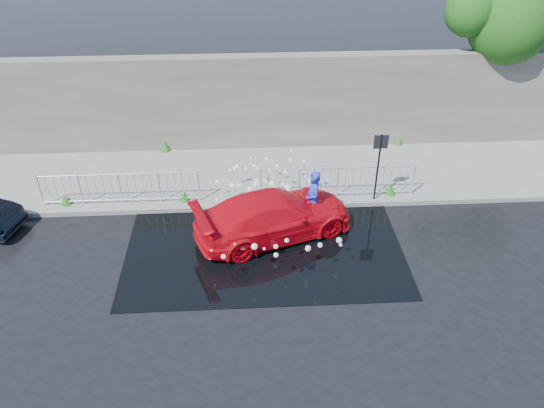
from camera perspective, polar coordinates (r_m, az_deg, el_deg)
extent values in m
plane|color=black|center=(14.84, -2.61, -7.06)|extent=(90.00, 90.00, 0.00)
cube|color=slate|center=(18.86, -2.91, 3.12)|extent=(30.00, 4.00, 0.15)
cube|color=slate|center=(17.17, -2.81, -0.28)|extent=(30.00, 0.25, 0.16)
cube|color=#564F48|center=(20.00, -3.15, 10.86)|extent=(30.00, 0.60, 3.50)
cube|color=black|center=(15.61, -0.84, -4.57)|extent=(8.00, 5.00, 0.01)
cylinder|color=black|center=(17.14, 11.28, 3.60)|extent=(0.06, 0.06, 2.50)
cube|color=black|center=(16.67, 11.66, 6.56)|extent=(0.45, 0.04, 0.45)
cylinder|color=#332114|center=(22.98, 23.26, 12.92)|extent=(0.36, 0.36, 5.00)
sphere|color=#1C410F|center=(21.50, 24.15, 17.38)|extent=(2.93, 2.93, 2.93)
sphere|color=#1C410F|center=(20.78, 20.52, 18.82)|extent=(1.75, 1.75, 1.75)
cylinder|color=silver|center=(18.33, -23.65, 1.31)|extent=(0.05, 0.05, 1.10)
cylinder|color=silver|center=(17.20, -7.89, 1.93)|extent=(0.05, 0.05, 1.10)
cylinder|color=silver|center=(17.33, -16.29, 3.08)|extent=(5.00, 0.04, 0.04)
cylinder|color=silver|center=(17.82, -15.81, 0.46)|extent=(5.00, 0.04, 0.04)
cylinder|color=silver|center=(17.13, -1.21, 2.15)|extent=(0.05, 0.05, 1.10)
cylinder|color=silver|center=(17.98, 14.94, 2.55)|extent=(0.05, 0.05, 1.10)
cylinder|color=silver|center=(17.12, 7.18, 3.86)|extent=(5.00, 0.04, 0.04)
cylinder|color=silver|center=(17.61, 6.96, 1.18)|extent=(5.00, 0.04, 0.04)
cone|color=#185316|center=(18.33, -21.29, 0.48)|extent=(0.40, 0.40, 0.34)
cone|color=#185316|center=(17.50, -9.41, 0.86)|extent=(0.36, 0.36, 0.31)
cone|color=#185316|center=(17.40, 1.10, 1.28)|extent=(0.44, 0.44, 0.37)
cone|color=#185316|center=(18.01, 12.60, 1.59)|extent=(0.38, 0.38, 0.36)
cone|color=#185316|center=(20.61, -11.42, 6.17)|extent=(0.42, 0.42, 0.40)
cone|color=#185316|center=(21.27, 13.48, 6.61)|extent=(0.34, 0.34, 0.27)
sphere|color=white|center=(17.21, 5.18, 1.29)|extent=(0.18, 0.18, 0.18)
sphere|color=white|center=(17.34, 0.18, 2.81)|extent=(0.08, 0.08, 0.08)
sphere|color=white|center=(16.68, 1.35, -1.04)|extent=(0.13, 0.13, 0.13)
sphere|color=white|center=(17.79, -2.82, 3.82)|extent=(0.11, 0.11, 0.11)
sphere|color=white|center=(17.86, 2.01, 4.76)|extent=(0.14, 0.14, 0.14)
sphere|color=white|center=(17.64, -1.94, 4.16)|extent=(0.12, 0.12, 0.12)
sphere|color=white|center=(17.13, 1.78, 1.49)|extent=(0.12, 0.12, 0.12)
sphere|color=white|center=(16.90, -5.41, 0.12)|extent=(0.11, 0.11, 0.11)
sphere|color=white|center=(17.24, 4.12, 2.49)|extent=(0.15, 0.15, 0.15)
sphere|color=white|center=(17.39, -1.58, 2.51)|extent=(0.15, 0.15, 0.15)
sphere|color=white|center=(17.65, -4.50, 3.65)|extent=(0.12, 0.12, 0.12)
sphere|color=white|center=(17.10, 1.72, 1.79)|extent=(0.18, 0.18, 0.18)
sphere|color=white|center=(17.71, -3.78, 4.02)|extent=(0.14, 0.14, 0.14)
sphere|color=white|center=(17.87, 0.54, 4.11)|extent=(0.12, 0.12, 0.12)
sphere|color=white|center=(17.71, -4.02, 3.86)|extent=(0.14, 0.14, 0.14)
sphere|color=white|center=(17.52, 3.63, 3.01)|extent=(0.06, 0.06, 0.06)
sphere|color=white|center=(17.03, 1.42, 1.19)|extent=(0.09, 0.09, 0.09)
sphere|color=white|center=(16.85, -3.50, -0.58)|extent=(0.10, 0.10, 0.10)
sphere|color=white|center=(17.23, -5.92, 2.38)|extent=(0.13, 0.13, 0.13)
sphere|color=white|center=(16.96, -1.63, -0.07)|extent=(0.11, 0.11, 0.11)
sphere|color=white|center=(18.00, 3.42, 4.60)|extent=(0.12, 0.12, 0.12)
sphere|color=white|center=(17.65, 1.43, 3.43)|extent=(0.15, 0.15, 0.15)
sphere|color=white|center=(17.15, -3.62, 2.00)|extent=(0.12, 0.12, 0.12)
sphere|color=white|center=(16.87, -1.80, 0.71)|extent=(0.08, 0.08, 0.08)
sphere|color=white|center=(17.23, -5.28, 2.59)|extent=(0.07, 0.07, 0.07)
sphere|color=white|center=(17.27, -0.28, 2.17)|extent=(0.09, 0.09, 0.09)
sphere|color=white|center=(17.99, -2.27, 4.98)|extent=(0.06, 0.06, 0.06)
sphere|color=white|center=(16.91, -1.87, 1.28)|extent=(0.06, 0.06, 0.06)
sphere|color=white|center=(17.21, -1.82, 2.13)|extent=(0.16, 0.16, 0.16)
sphere|color=white|center=(17.22, 1.49, 1.85)|extent=(0.10, 0.10, 0.10)
sphere|color=white|center=(17.11, -0.02, 2.18)|extent=(0.18, 0.18, 0.18)
sphere|color=white|center=(17.25, -0.78, 2.48)|extent=(0.16, 0.16, 0.16)
sphere|color=white|center=(16.71, 5.85, -0.96)|extent=(0.14, 0.14, 0.14)
sphere|color=white|center=(17.47, -0.29, 3.62)|extent=(0.17, 0.17, 0.17)
sphere|color=white|center=(17.18, 1.17, 2.16)|extent=(0.15, 0.15, 0.15)
sphere|color=white|center=(16.87, -5.97, 0.55)|extent=(0.09, 0.09, 0.09)
sphere|color=white|center=(17.29, -2.43, 1.69)|extent=(0.16, 0.16, 0.16)
sphere|color=white|center=(17.59, 4.89, 3.38)|extent=(0.14, 0.14, 0.14)
sphere|color=white|center=(18.28, 2.08, 5.77)|extent=(0.08, 0.08, 0.08)
sphere|color=white|center=(17.89, -0.64, 4.88)|extent=(0.12, 0.12, 0.12)
sphere|color=white|center=(17.61, 4.41, 3.08)|extent=(0.13, 0.13, 0.13)
sphere|color=white|center=(17.72, -1.63, 3.84)|extent=(0.11, 0.11, 0.11)
sphere|color=white|center=(17.16, -4.33, 2.04)|extent=(0.15, 0.15, 0.15)
sphere|color=white|center=(17.37, 5.15, 1.42)|extent=(0.11, 0.11, 0.11)
sphere|color=white|center=(17.03, 5.33, 0.24)|extent=(0.08, 0.08, 0.08)
sphere|color=white|center=(17.02, 1.04, 1.07)|extent=(0.11, 0.11, 0.11)
sphere|color=white|center=(17.13, 4.88, 1.78)|extent=(0.17, 0.17, 0.17)
sphere|color=white|center=(13.84, 0.42, -5.51)|extent=(0.13, 0.13, 0.13)
sphere|color=white|center=(14.49, 3.92, -4.70)|extent=(0.13, 0.13, 0.13)
sphere|color=white|center=(14.91, 7.22, -3.88)|extent=(0.17, 0.17, 0.17)
sphere|color=white|center=(14.08, -0.85, -4.82)|extent=(0.08, 0.08, 0.08)
sphere|color=white|center=(14.03, 5.19, -4.42)|extent=(0.13, 0.13, 0.13)
sphere|color=white|center=(14.41, 7.40, -4.37)|extent=(0.09, 0.09, 0.09)
sphere|color=white|center=(14.61, 3.89, -4.80)|extent=(0.16, 0.16, 0.16)
sphere|color=white|center=(15.24, -3.51, -4.70)|extent=(0.11, 0.11, 0.11)
sphere|color=white|center=(15.17, -5.69, -5.09)|extent=(0.08, 0.08, 0.08)
sphere|color=white|center=(14.10, -1.92, -4.58)|extent=(0.18, 0.18, 0.18)
sphere|color=white|center=(15.01, -5.42, -4.17)|extent=(0.12, 0.12, 0.12)
sphere|color=white|center=(15.03, 0.41, -4.60)|extent=(0.14, 0.14, 0.14)
sphere|color=white|center=(13.87, -5.25, -5.66)|extent=(0.13, 0.13, 0.13)
sphere|color=white|center=(14.86, -3.20, -4.81)|extent=(0.13, 0.13, 0.13)
sphere|color=white|center=(14.47, 1.59, -3.94)|extent=(0.13, 0.13, 0.13)
imported|color=red|center=(15.68, 0.22, -1.23)|extent=(5.14, 3.47, 1.38)
imported|color=#2530BC|center=(15.99, 4.43, 0.50)|extent=(0.54, 0.74, 1.88)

